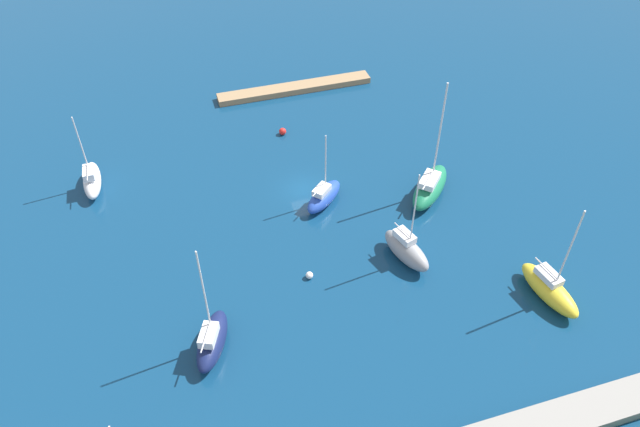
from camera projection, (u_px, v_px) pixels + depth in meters
water at (304, 190)px, 62.80m from camera, size 160.00×160.00×0.00m
pier_dock at (295, 88)px, 76.87m from camera, size 19.77×2.12×0.76m
sailboat_blue_far_south at (324, 196)px, 60.57m from camera, size 5.34×5.04×8.17m
sailboat_white_mid_basin at (92, 180)px, 62.27m from camera, size 1.88×5.87×8.55m
sailboat_green_off_beacon at (430, 186)px, 61.32m from camera, size 7.03×7.19×12.94m
sailboat_navy_near_pier at (212, 340)px, 47.58m from camera, size 4.23×6.20×10.93m
sailboat_gray_by_breakwater at (406, 249)px, 54.77m from camera, size 3.53×6.02×10.15m
sailboat_yellow_outer_mooring at (549, 289)px, 51.55m from camera, size 3.15×6.85×10.41m
mooring_buoy_white at (309, 275)px, 53.67m from camera, size 0.67×0.67×0.67m
mooring_buoy_red at (283, 131)px, 69.80m from camera, size 0.83×0.83×0.83m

